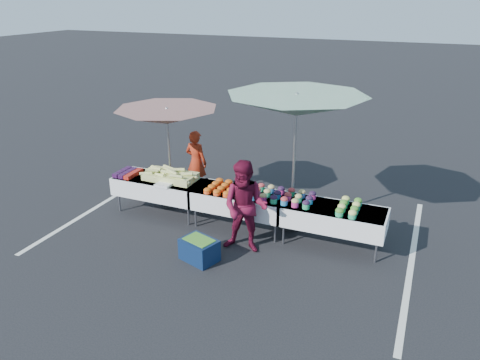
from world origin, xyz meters
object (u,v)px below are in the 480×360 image
at_px(table_right, 333,216).
at_px(customer, 245,207).
at_px(umbrella_right, 296,106).
at_px(storage_bin, 199,249).
at_px(table_left, 159,186).
at_px(vendor, 196,162).
at_px(umbrella_left, 167,117).
at_px(table_center, 240,200).

height_order(table_right, customer, customer).
height_order(table_right, umbrella_right, umbrella_right).
height_order(customer, storage_bin, customer).
bearing_deg(umbrella_right, customer, -112.09).
height_order(table_left, customer, customer).
distance_m(customer, storage_bin, 1.07).
xyz_separation_m(vendor, customer, (2.00, -1.98, 0.10)).
relative_size(table_left, umbrella_left, 0.87).
distance_m(table_right, vendor, 3.61).
bearing_deg(table_right, table_left, 180.00).
bearing_deg(umbrella_right, storage_bin, -120.55).
bearing_deg(table_center, storage_bin, -97.34).
bearing_deg(umbrella_right, table_left, -170.41).
height_order(customer, umbrella_right, umbrella_right).
height_order(vendor, umbrella_right, umbrella_right).
bearing_deg(umbrella_right, table_center, -153.18).
bearing_deg(storage_bin, umbrella_left, 150.32).
bearing_deg(table_left, table_center, 0.00).
distance_m(vendor, umbrella_left, 1.48).
xyz_separation_m(table_right, storage_bin, (-1.98, -1.37, -0.38)).
xyz_separation_m(customer, umbrella_right, (0.49, 1.21, 1.56)).
height_order(table_center, vendor, vendor).
relative_size(table_right, umbrella_right, 0.65).
xyz_separation_m(table_right, umbrella_right, (-0.90, 0.46, 1.81)).
bearing_deg(customer, umbrella_right, 62.03).
bearing_deg(table_left, storage_bin, -40.24).
bearing_deg(table_left, table_right, 0.00).
relative_size(vendor, umbrella_right, 0.51).
relative_size(table_right, customer, 1.11).
bearing_deg(storage_bin, vendor, 136.94).
bearing_deg(table_right, customer, -151.58).
distance_m(table_left, umbrella_right, 3.29).
bearing_deg(customer, vendor, 129.46).
relative_size(table_center, umbrella_left, 0.87).
relative_size(vendor, storage_bin, 2.06).
distance_m(table_center, umbrella_right, 2.07).
relative_size(table_left, table_right, 1.00).
relative_size(table_center, vendor, 1.27).
bearing_deg(table_center, table_right, 0.00).
bearing_deg(vendor, table_center, 150.14).
xyz_separation_m(table_center, customer, (0.41, -0.75, 0.25)).
distance_m(table_right, storage_bin, 2.44).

